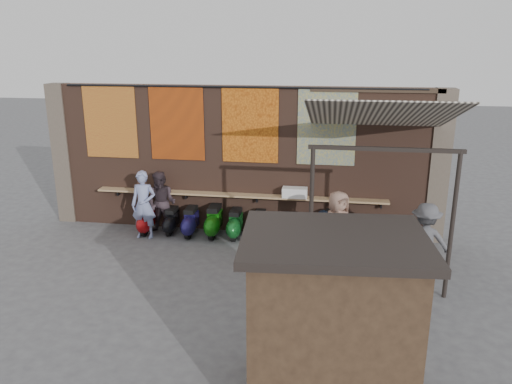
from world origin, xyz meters
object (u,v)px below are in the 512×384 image
scooter_stool_3 (214,222)px  scooter_stool_6 (282,228)px  scooter_stool_8 (330,228)px  shopper_grey (425,242)px  scooter_stool_1 (171,221)px  scooter_stool_4 (235,224)px  scooter_stool_5 (259,225)px  scooter_stool_0 (147,220)px  shopper_navy (323,247)px  diner_left (144,205)px  market_stall (331,323)px  shelf_box (295,192)px  shopper_tan (337,227)px  diner_right (162,203)px  scooter_stool_2 (191,222)px  scooter_stool_9 (353,231)px  scooter_stool_7 (303,229)px

scooter_stool_3 → scooter_stool_6: 1.87m
scooter_stool_8 → shopper_grey: 2.74m
scooter_stool_1 → shopper_grey: (6.41, -1.83, 0.53)m
scooter_stool_4 → scooter_stool_5: 0.65m
scooter_stool_0 → scooter_stool_3: bearing=1.4°
shopper_navy → diner_left: bearing=-53.6°
market_stall → shelf_box: bearing=95.1°
shelf_box → shopper_tan: (1.14, -1.48, -0.37)m
diner_right → market_stall: 7.63m
diner_right → shopper_grey: 6.88m
scooter_stool_2 → scooter_stool_9: size_ratio=1.07×
diner_left → shopper_tan: diner_left is taller
scooter_stool_0 → scooter_stool_1: bearing=7.4°
scooter_stool_1 → diner_left: 0.93m
scooter_stool_5 → scooter_stool_8: bearing=-2.1°
diner_right → scooter_stool_0: bearing=-167.3°
shelf_box → scooter_stool_0: bearing=-175.2°
diner_left → shopper_navy: 5.19m
scooter_stool_2 → market_stall: market_stall is taller
scooter_stool_3 → shopper_grey: (5.19, -1.79, 0.46)m
scooter_stool_5 → diner_left: (-3.08, -0.38, 0.55)m
scooter_stool_4 → market_stall: bearing=-66.6°
shelf_box → scooter_stool_2: size_ratio=0.81×
scooter_stool_1 → market_stall: market_stall is taller
scooter_stool_3 → diner_left: size_ratio=0.48×
scooter_stool_2 → scooter_stool_1: bearing=171.2°
scooter_stool_5 → shopper_tan: size_ratio=0.44×
scooter_stool_4 → scooter_stool_7: scooter_stool_4 is taller
shopper_grey → diner_right: bearing=-12.5°
scooter_stool_7 → diner_right: 3.91m
scooter_stool_3 → scooter_stool_8: 3.12m
scooter_stool_7 → shopper_tan: 1.54m
scooter_stool_0 → shopper_navy: (4.88, -2.26, 0.45)m
shopper_navy → shopper_tan: (0.30, 1.12, 0.05)m
diner_left → market_stall: 7.58m
diner_left → market_stall: size_ratio=0.76×
scooter_stool_9 → diner_right: size_ratio=0.44×
scooter_stool_0 → scooter_stool_2: bearing=-0.1°
shopper_grey → shelf_box: bearing=-32.0°
scooter_stool_5 → shopper_navy: bearing=-53.1°
scooter_stool_9 → scooter_stool_7: bearing=-177.0°
scooter_stool_0 → shopper_tan: (5.18, -1.14, 0.50)m
shelf_box → scooter_stool_3: size_ratio=0.75×
scooter_stool_4 → scooter_stool_9: bearing=1.3°
scooter_stool_3 → scooter_stool_6: bearing=-1.4°
scooter_stool_7 → scooter_stool_9: 1.31m
shopper_tan → scooter_stool_8: bearing=59.5°
diner_right → shopper_tan: size_ratio=0.99×
scooter_stool_3 → scooter_stool_4: size_ratio=1.07×
scooter_stool_1 → scooter_stool_4: bearing=-2.5°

